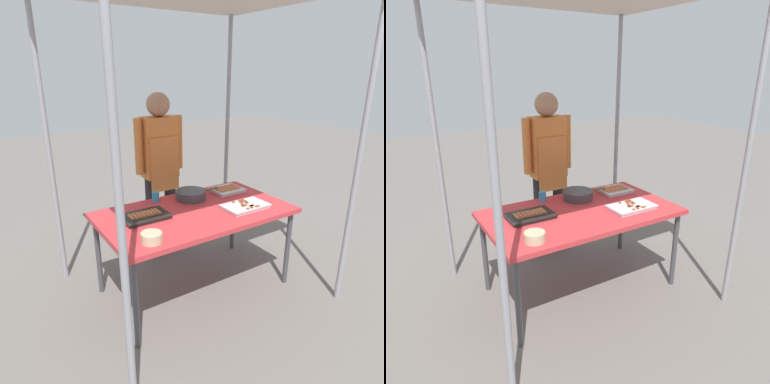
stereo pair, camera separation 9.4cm
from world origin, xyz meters
The scene contains 9 objects.
ground_plane centered at (0.00, 0.00, 0.00)m, with size 18.00×18.00×0.00m, color #66605B.
stall_table centered at (0.00, 0.00, 0.70)m, with size 1.60×0.90×0.75m.
tray_grilled_sausages centered at (-0.43, 0.08, 0.77)m, with size 0.37×0.25×0.05m.
tray_meat_skewers centered at (0.39, -0.19, 0.77)m, with size 0.39×0.24×0.04m.
tray_pork_links centered at (0.52, 0.23, 0.77)m, with size 0.29×0.24×0.05m.
cooking_wok centered at (0.12, 0.25, 0.79)m, with size 0.44×0.28×0.08m.
condiment_bowl centered at (-0.56, -0.31, 0.78)m, with size 0.15×0.15×0.07m, color #BFB28C.
drink_cup_near_edge centered at (-0.18, 0.37, 0.79)m, with size 0.06×0.06×0.09m, color #338CBF.
vendor_woman centered at (0.07, 0.75, 1.00)m, with size 0.52×0.23×1.67m.
Camera 1 is at (-1.48, -2.25, 1.87)m, focal length 32.33 mm.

